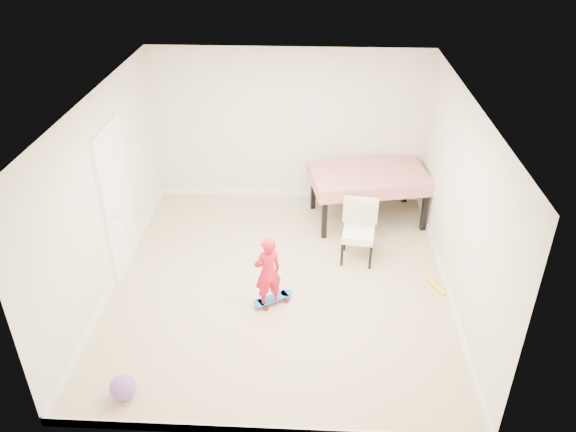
{
  "coord_description": "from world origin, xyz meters",
  "views": [
    {
      "loc": [
        0.42,
        -6.17,
        4.71
      ],
      "look_at": [
        0.1,
        0.2,
        0.95
      ],
      "focal_mm": 35.0,
      "sensor_mm": 36.0,
      "label": 1
    }
  ],
  "objects_px": {
    "dining_table": "(367,196)",
    "dining_chair": "(358,233)",
    "child": "(268,274)",
    "balloon": "(123,388)",
    "skateboard": "(273,300)"
  },
  "relations": [
    {
      "from": "dining_table",
      "to": "dining_chair",
      "type": "xyz_separation_m",
      "value": [
        -0.21,
        -1.18,
        0.03
      ]
    },
    {
      "from": "dining_table",
      "to": "balloon",
      "type": "xyz_separation_m",
      "value": [
        -2.83,
        -3.89,
        -0.28
      ]
    },
    {
      "from": "dining_chair",
      "to": "balloon",
      "type": "bearing_deg",
      "value": -126.09
    },
    {
      "from": "dining_chair",
      "to": "balloon",
      "type": "distance_m",
      "value": 3.78
    },
    {
      "from": "dining_chair",
      "to": "skateboard",
      "type": "xyz_separation_m",
      "value": [
        -1.15,
        -1.06,
        -0.41
      ]
    },
    {
      "from": "dining_table",
      "to": "dining_chair",
      "type": "relative_size",
      "value": 1.97
    },
    {
      "from": "balloon",
      "to": "dining_table",
      "type": "bearing_deg",
      "value": 53.99
    },
    {
      "from": "skateboard",
      "to": "child",
      "type": "height_order",
      "value": "child"
    },
    {
      "from": "dining_table",
      "to": "skateboard",
      "type": "xyz_separation_m",
      "value": [
        -1.36,
        -2.24,
        -0.38
      ]
    },
    {
      "from": "dining_table",
      "to": "child",
      "type": "xyz_separation_m",
      "value": [
        -1.41,
        -2.3,
        0.08
      ]
    },
    {
      "from": "dining_table",
      "to": "child",
      "type": "bearing_deg",
      "value": -132.72
    },
    {
      "from": "dining_chair",
      "to": "skateboard",
      "type": "height_order",
      "value": "dining_chair"
    },
    {
      "from": "dining_chair",
      "to": "dining_table",
      "type": "bearing_deg",
      "value": 87.65
    },
    {
      "from": "dining_chair",
      "to": "balloon",
      "type": "relative_size",
      "value": 3.25
    },
    {
      "from": "dining_table",
      "to": "dining_chair",
      "type": "distance_m",
      "value": 1.2
    }
  ]
}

